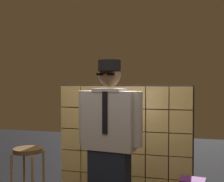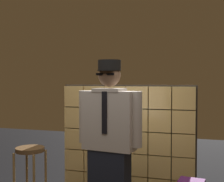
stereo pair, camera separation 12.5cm
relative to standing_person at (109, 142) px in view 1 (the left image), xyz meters
The scene contains 3 objects.
glass_block_wall 0.99m from the standing_person, 93.58° to the left, with size 1.86×0.10×1.56m.
standing_person is the anchor object (origin of this frame).
bar_stool 1.09m from the standing_person, behind, with size 0.34×0.34×0.80m.
Camera 1 is at (0.89, -2.52, 1.60)m, focal length 48.10 mm.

